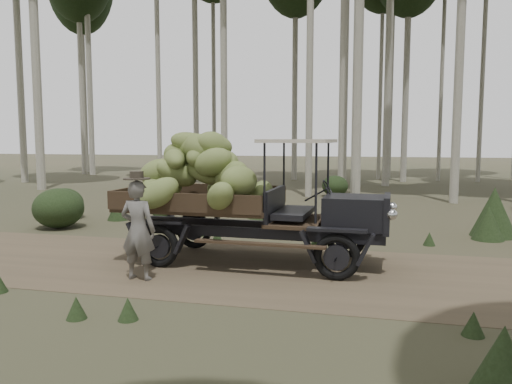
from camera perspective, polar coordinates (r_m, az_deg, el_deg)
ground at (r=9.18m, az=-3.12°, el=-8.69°), size 120.00×120.00×0.00m
dirt_track at (r=9.18m, az=-3.12°, el=-8.66°), size 70.00×4.00×0.01m
banana_truck at (r=9.50m, az=-3.68°, el=1.05°), size 5.17×2.68×2.57m
farmer at (r=8.48m, az=-13.33°, el=-4.13°), size 0.62×0.46×1.81m
undergrowth at (r=6.65m, az=2.13°, el=-9.60°), size 23.61×23.18×1.35m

